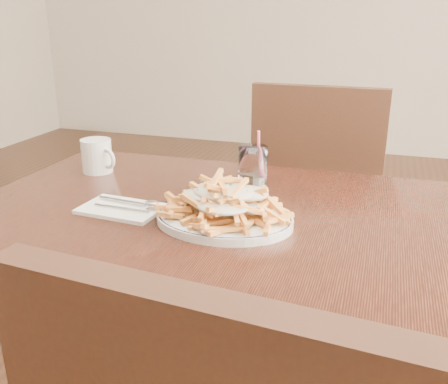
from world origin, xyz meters
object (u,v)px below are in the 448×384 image
(chair_far, at_px, (318,196))
(coffee_mug, at_px, (97,156))
(fries_plate, at_px, (224,219))
(water_glass, at_px, (253,172))
(loaded_fries, at_px, (224,197))
(table, at_px, (227,249))

(chair_far, height_order, coffee_mug, chair_far)
(fries_plate, height_order, water_glass, water_glass)
(fries_plate, relative_size, loaded_fries, 1.28)
(fries_plate, distance_m, loaded_fries, 0.05)
(chair_far, relative_size, loaded_fries, 3.63)
(loaded_fries, distance_m, water_glass, 0.21)
(table, relative_size, chair_far, 1.26)
(chair_far, height_order, fries_plate, chair_far)
(table, relative_size, fries_plate, 3.59)
(loaded_fries, bearing_deg, coffee_mug, 152.05)
(loaded_fries, distance_m, coffee_mug, 0.50)
(water_glass, xyz_separation_m, coffee_mug, (-0.45, 0.02, -0.00))
(table, relative_size, water_glass, 7.71)
(loaded_fries, relative_size, coffee_mug, 2.30)
(chair_far, distance_m, fries_plate, 0.84)
(table, xyz_separation_m, water_glass, (0.01, 0.17, 0.13))
(coffee_mug, bearing_deg, table, -24.00)
(table, distance_m, water_glass, 0.21)
(loaded_fries, bearing_deg, water_glass, 88.71)
(loaded_fries, relative_size, water_glass, 1.68)
(water_glass, distance_m, coffee_mug, 0.45)
(chair_far, xyz_separation_m, water_glass, (-0.09, -0.59, 0.26))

